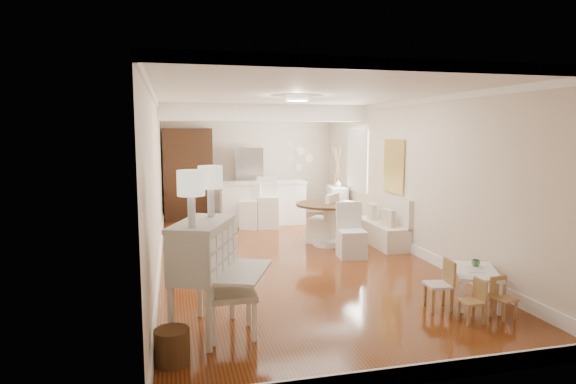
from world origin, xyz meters
name	(u,v)px	position (x,y,z in m)	size (l,w,h in m)	color
room	(287,145)	(0.04, 0.32, 1.98)	(9.00, 9.04, 2.82)	brown
secretary_bureau	(203,278)	(-1.70, -2.95, 0.63)	(0.99, 1.01, 1.26)	silver
gustavian_armchair	(231,292)	(-1.41, -3.08, 0.49)	(0.56, 0.56, 0.97)	silver
wicker_basket	(172,346)	(-2.05, -3.59, 0.17)	(0.34, 0.34, 0.34)	#523319
kids_table	(475,286)	(1.79, -2.82, 0.22)	(0.53, 0.88, 0.44)	silver
kids_chair_a	(472,301)	(1.35, -3.38, 0.26)	(0.25, 0.25, 0.52)	#9D7947
kids_chair_b	(439,284)	(1.21, -2.90, 0.32)	(0.31, 0.31, 0.64)	#A07E49
kids_chair_c	(504,298)	(1.80, -3.36, 0.25)	(0.24, 0.24, 0.50)	#AF824F
banquette	(382,220)	(1.99, 0.50, 0.49)	(0.52, 1.60, 0.98)	silver
dining_table	(327,224)	(0.93, 0.68, 0.42)	(1.22, 1.22, 0.83)	#472E17
slip_chair_near	(352,231)	(1.06, -0.29, 0.48)	(0.46, 0.48, 0.97)	silver
slip_chair_far	(323,218)	(0.91, 0.92, 0.50)	(0.47, 0.50, 1.00)	white
breakfast_counter	(263,203)	(0.10, 3.10, 0.52)	(2.05, 0.65, 1.03)	white
bar_stool_left	(250,206)	(-0.28, 2.66, 0.52)	(0.41, 0.41, 1.03)	white
bar_stool_right	(267,203)	(0.12, 2.63, 0.59)	(0.47, 0.47, 1.18)	white
pantry_cabinet	(188,174)	(-1.60, 4.18, 1.15)	(1.20, 0.60, 2.30)	#381E11
fridge	(263,183)	(0.30, 4.15, 0.90)	(0.75, 0.65, 1.80)	silver
sideboard	(337,204)	(2.00, 3.15, 0.43)	(0.40, 0.90, 0.86)	beige
pencil_cup	(476,263)	(1.89, -2.66, 0.48)	(0.11, 0.11, 0.09)	#518B5A
branch_vase	(338,183)	(2.03, 3.15, 0.94)	(0.16, 0.16, 0.17)	white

